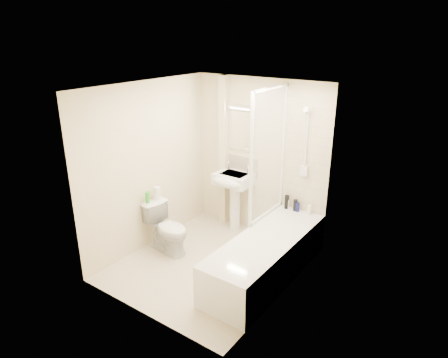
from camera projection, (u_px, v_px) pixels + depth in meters
The scene contains 24 objects.
floor at pixel (211, 264), 5.49m from camera, with size 2.50×2.50×0.00m, color beige.
wall_back at pixel (260, 159), 6.02m from camera, with size 2.20×0.02×2.40m, color beige.
wall_left at pixel (148, 167), 5.66m from camera, with size 0.02×2.50×2.40m, color beige.
wall_right at pixel (287, 203), 4.47m from camera, with size 0.02×2.50×2.40m, color beige.
ceiling at pixel (208, 87), 4.64m from camera, with size 2.20×2.50×0.02m, color white.
tile_back at pixel (306, 153), 5.53m from camera, with size 0.70×0.01×1.75m, color beige.
tile_right at pixel (296, 179), 4.55m from camera, with size 0.01×2.10×1.75m, color beige.
pipe_boxing at pixel (224, 153), 6.31m from camera, with size 0.12×0.12×2.40m, color beige.
splashback at pixel (241, 165), 6.25m from camera, with size 0.60×0.01×0.30m, color beige.
mirror at pixel (241, 131), 6.05m from camera, with size 0.46×0.01×0.60m, color white.
strip_light at pixel (241, 107), 5.91m from camera, with size 0.42×0.07×0.07m, color silver.
bathtub at pixel (266, 256), 5.13m from camera, with size 0.70×2.10×0.55m.
shower_screen at pixel (269, 154), 5.37m from camera, with size 0.04×0.92×1.80m.
shower_fixture at pixel (305, 145), 5.45m from camera, with size 0.10×0.16×0.99m.
pedestal_sink at pixel (233, 186), 6.17m from camera, with size 0.56×0.50×1.08m.
bottle_black_a at pixel (287, 202), 5.86m from camera, with size 0.06×0.06×0.20m, color black.
bottle_white_a at pixel (287, 204), 5.86m from camera, with size 0.05×0.05×0.14m, color white.
bottle_black_b at pixel (295, 205), 5.79m from camera, with size 0.06×0.06×0.17m, color black.
bottle_blue at pixel (297, 207), 5.77m from camera, with size 0.06×0.06×0.14m, color #121450.
bottle_white_b at pixel (309, 210), 5.67m from camera, with size 0.05×0.05×0.14m, color white.
toilet at pixel (168, 228), 5.71m from camera, with size 0.75×0.49×0.71m, color white.
toilet_roll_lower at pixel (157, 196), 5.77m from camera, with size 0.10×0.10×0.10m, color white.
toilet_roll_upper at pixel (157, 190), 5.74m from camera, with size 0.10×0.10×0.10m, color white.
green_bottle at pixel (147, 197), 5.65m from camera, with size 0.06×0.06×0.17m, color green.
Camera 1 is at (2.88, -3.75, 3.03)m, focal length 32.00 mm.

